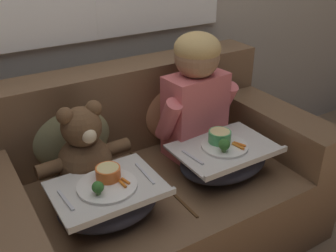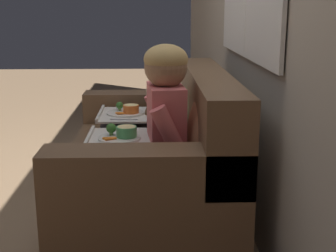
# 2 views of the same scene
# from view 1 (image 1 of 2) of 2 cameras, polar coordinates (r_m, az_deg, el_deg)

# --- Properties ---
(ground_plane) EXTENTS (14.00, 14.00, 0.00)m
(ground_plane) POSITION_cam_1_polar(r_m,az_deg,el_deg) (2.18, -1.81, -16.43)
(ground_plane) COLOR #8E7051
(couch) EXTENTS (1.64, 0.94, 0.87)m
(couch) POSITION_cam_1_polar(r_m,az_deg,el_deg) (2.02, -2.86, -8.75)
(couch) COLOR brown
(couch) RESTS_ON ground_plane
(throw_pillow_behind_child) EXTENTS (0.44, 0.21, 0.45)m
(throw_pillow_behind_child) POSITION_cam_1_polar(r_m,az_deg,el_deg) (2.15, 1.24, 3.30)
(throw_pillow_behind_child) COLOR #B2754C
(throw_pillow_behind_child) RESTS_ON couch
(throw_pillow_behind_teddy) EXTENTS (0.40, 0.19, 0.42)m
(throw_pillow_behind_teddy) POSITION_cam_1_polar(r_m,az_deg,el_deg) (1.92, -14.02, -0.63)
(throw_pillow_behind_teddy) COLOR #898456
(throw_pillow_behind_teddy) RESTS_ON couch
(child_figure) EXTENTS (0.46, 0.23, 0.64)m
(child_figure) POSITION_cam_1_polar(r_m,az_deg,el_deg) (1.96, 4.10, 5.29)
(child_figure) COLOR #DB6666
(child_figure) RESTS_ON couch
(teddy_bear) EXTENTS (0.44, 0.31, 0.41)m
(teddy_bear) POSITION_cam_1_polar(r_m,az_deg,el_deg) (1.79, -11.99, -3.88)
(teddy_bear) COLOR brown
(teddy_bear) RESTS_ON couch
(lap_tray_child) EXTENTS (0.47, 0.34, 0.22)m
(lap_tray_child) POSITION_cam_1_polar(r_m,az_deg,el_deg) (1.91, 8.06, -4.68)
(lap_tray_child) COLOR #2D2D38
(lap_tray_child) RESTS_ON child_figure
(lap_tray_teddy) EXTENTS (0.44, 0.34, 0.21)m
(lap_tray_teddy) POSITION_cam_1_polar(r_m,az_deg,el_deg) (1.65, -8.65, -10.49)
(lap_tray_teddy) COLOR #2D2D38
(lap_tray_teddy) RESTS_ON teddy_bear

